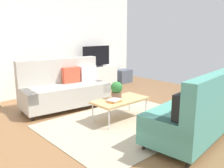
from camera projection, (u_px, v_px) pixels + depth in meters
ground_plane at (112, 119)px, 4.71m from camera, size 7.68×7.68×0.00m
wall_far at (43, 41)px, 6.43m from camera, size 6.40×0.12×2.90m
area_rug at (126, 123)px, 4.48m from camera, size 2.90×2.20×0.01m
couch_beige at (65, 88)px, 5.34m from camera, size 1.98×1.04×1.10m
couch_green at (197, 113)px, 3.73m from camera, size 1.98×1.03×1.10m
coffee_table at (120, 101)px, 4.58m from camera, size 1.10×0.56×0.42m
tv_console at (96, 77)px, 7.45m from camera, size 1.40×0.44×0.64m
tv at (96, 57)px, 7.30m from camera, size 1.00×0.20×0.64m
storage_trunk at (123, 76)px, 8.12m from camera, size 0.52×0.40×0.44m
potted_plant at (117, 90)px, 4.56m from camera, size 0.23×0.23×0.34m
table_book_0 at (114, 101)px, 4.40m from camera, size 0.26×0.21×0.02m
table_book_1 at (114, 100)px, 4.40m from camera, size 0.28×0.24×0.03m
vase_0 at (80, 66)px, 7.02m from camera, size 0.12×0.12×0.15m
bottle_0 at (87, 65)px, 7.07m from camera, size 0.04×0.04×0.21m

